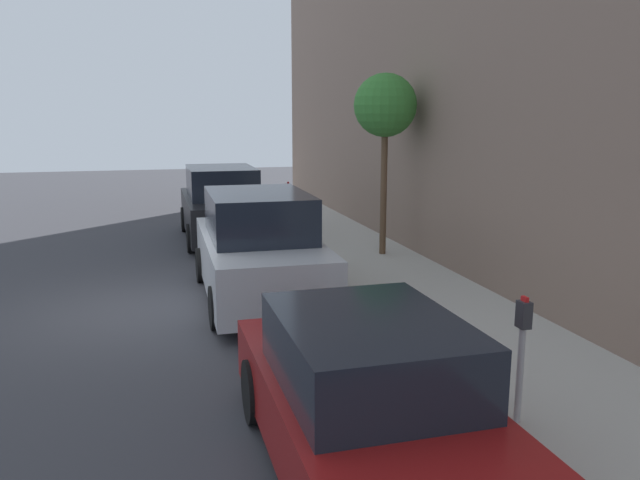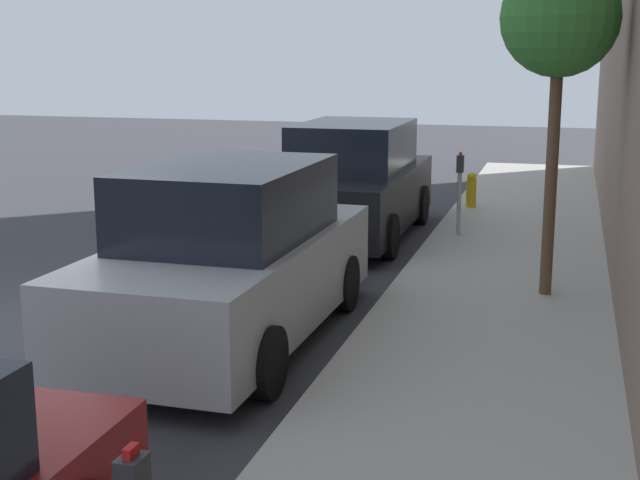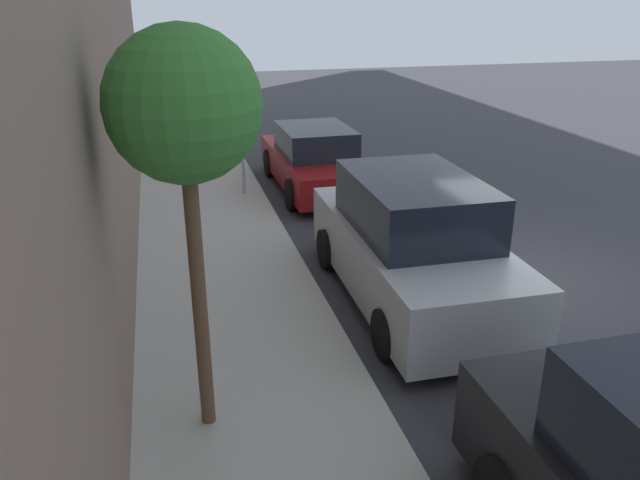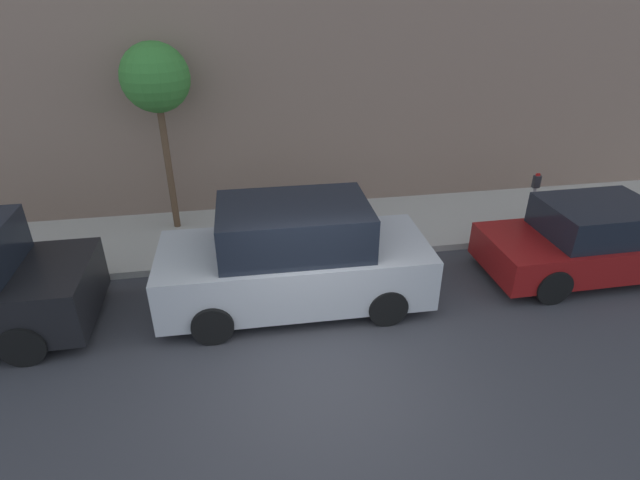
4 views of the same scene
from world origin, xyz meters
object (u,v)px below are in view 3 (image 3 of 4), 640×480
object	(u,v)px
parked_suv_second	(412,244)
parking_meter_near	(243,157)
street_tree	(184,110)
parked_sedan_nearest	(315,160)

from	to	relation	value
parked_suv_second	parking_meter_near	distance (m)	5.97
parking_meter_near	parked_suv_second	bearing A→B (deg)	107.49
street_tree	parked_sedan_nearest	bearing A→B (deg)	-111.31
street_tree	parked_suv_second	bearing A→B (deg)	-144.04
parking_meter_near	street_tree	distance (m)	8.63
parked_suv_second	parking_meter_near	bearing A→B (deg)	-72.51
parked_sedan_nearest	parked_suv_second	distance (m)	6.05
parked_sedan_nearest	parked_suv_second	size ratio (longest dim) A/B	0.94
parked_sedan_nearest	street_tree	size ratio (longest dim) A/B	1.09
parked_suv_second	parking_meter_near	world-z (taller)	parked_suv_second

